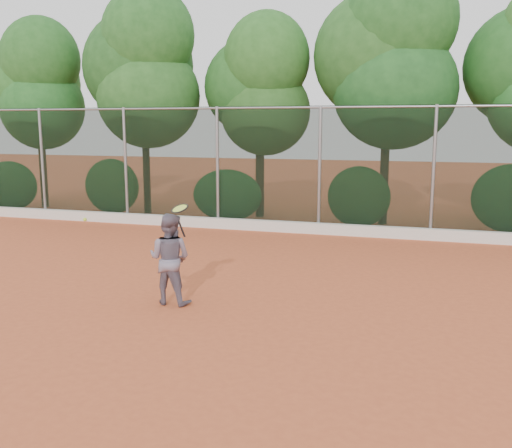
# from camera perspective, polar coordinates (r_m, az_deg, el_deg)

# --- Properties ---
(ground) EXTENTS (80.00, 80.00, 0.00)m
(ground) POSITION_cam_1_polar(r_m,az_deg,el_deg) (9.50, -1.78, -8.45)
(ground) COLOR #C5562E
(ground) RESTS_ON ground
(concrete_curb) EXTENTS (24.00, 0.20, 0.30)m
(concrete_curb) POSITION_cam_1_polar(r_m,az_deg,el_deg) (15.88, 6.14, -0.44)
(concrete_curb) COLOR silver
(concrete_curb) RESTS_ON ground
(tennis_player) EXTENTS (0.77, 0.61, 1.54)m
(tennis_player) POSITION_cam_1_polar(r_m,az_deg,el_deg) (9.69, -8.62, -3.46)
(tennis_player) COLOR slate
(tennis_player) RESTS_ON ground
(chainlink_fence) EXTENTS (24.09, 0.09, 3.50)m
(chainlink_fence) POSITION_cam_1_polar(r_m,az_deg,el_deg) (15.84, 6.38, 5.76)
(chainlink_fence) COLOR black
(chainlink_fence) RESTS_ON ground
(foliage_backdrop) EXTENTS (23.70, 3.63, 7.55)m
(foliage_backdrop) POSITION_cam_1_polar(r_m,az_deg,el_deg) (17.91, 5.98, 14.39)
(foliage_backdrop) COLOR #432D19
(foliage_backdrop) RESTS_ON ground
(tennis_racket) EXTENTS (0.38, 0.37, 0.56)m
(tennis_racket) POSITION_cam_1_polar(r_m,az_deg,el_deg) (9.29, -7.62, 1.31)
(tennis_racket) COLOR black
(tennis_racket) RESTS_ON ground
(tennis_ball_in_flight) EXTENTS (0.07, 0.07, 0.07)m
(tennis_ball_in_flight) POSITION_cam_1_polar(r_m,az_deg,el_deg) (10.33, -16.74, 0.44)
(tennis_ball_in_flight) COLOR #C3ED35
(tennis_ball_in_flight) RESTS_ON ground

